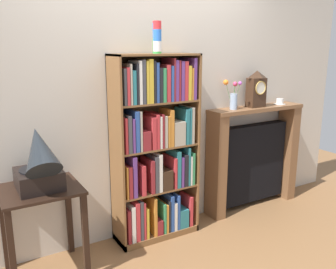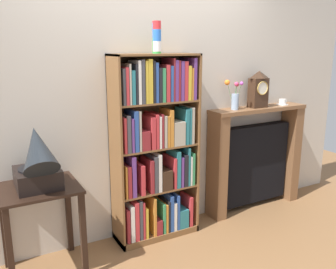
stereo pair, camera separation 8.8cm
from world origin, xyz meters
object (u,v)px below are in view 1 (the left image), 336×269
at_px(gramophone, 39,162).
at_px(mantel_clock, 256,89).
at_px(bookshelf, 156,150).
at_px(side_table_left, 42,210).
at_px(teacup_with_saucer, 280,102).
at_px(flower_vase, 233,96).
at_px(fireplace_mantel, 252,158).
at_px(cup_stack, 157,37).

xyz_separation_m(gramophone, mantel_clock, (2.29, 0.20, 0.38)).
xyz_separation_m(bookshelf, mantel_clock, (1.23, 0.03, 0.49)).
distance_m(side_table_left, gramophone, 0.41).
height_order(side_table_left, teacup_with_saucer, teacup_with_saucer).
bearing_deg(flower_vase, side_table_left, -175.92).
bearing_deg(flower_vase, fireplace_mantel, 2.36).
bearing_deg(side_table_left, cup_stack, 3.41).
height_order(flower_vase, teacup_with_saucer, flower_vase).
xyz_separation_m(bookshelf, cup_stack, (0.00, -0.03, 1.00)).
bearing_deg(fireplace_mantel, mantel_clock, -133.53).
relative_size(flower_vase, teacup_with_saucer, 2.33).
distance_m(bookshelf, mantel_clock, 1.33).
bearing_deg(teacup_with_saucer, gramophone, -175.65).
xyz_separation_m(bookshelf, fireplace_mantel, (1.26, 0.06, -0.29)).
relative_size(side_table_left, teacup_with_saucer, 5.63).
bearing_deg(cup_stack, teacup_with_saucer, 2.51).
xyz_separation_m(mantel_clock, flower_vase, (-0.31, 0.01, -0.06)).
relative_size(cup_stack, teacup_with_saucer, 2.06).
relative_size(mantel_clock, flower_vase, 1.27).
relative_size(cup_stack, fireplace_mantel, 0.23).
height_order(cup_stack, gramophone, cup_stack).
bearing_deg(cup_stack, side_table_left, -176.59).
bearing_deg(fireplace_mantel, cup_stack, -175.81).
relative_size(gramophone, flower_vase, 1.82).
xyz_separation_m(cup_stack, side_table_left, (-1.05, -0.06, -1.29)).
relative_size(fireplace_mantel, mantel_clock, 3.04).
distance_m(gramophone, flower_vase, 2.02).
xyz_separation_m(side_table_left, teacup_with_saucer, (2.66, 0.13, 0.62)).
bearing_deg(side_table_left, flower_vase, 4.08).
height_order(bookshelf, teacup_with_saucer, bookshelf).
xyz_separation_m(gramophone, teacup_with_saucer, (2.66, 0.20, 0.22)).
bearing_deg(gramophone, mantel_clock, 4.98).
relative_size(side_table_left, gramophone, 1.33).
distance_m(bookshelf, cup_stack, 1.00).
distance_m(gramophone, mantel_clock, 2.33).
bearing_deg(gramophone, side_table_left, 90.00).
height_order(cup_stack, flower_vase, cup_stack).
relative_size(side_table_left, mantel_clock, 1.90).
xyz_separation_m(bookshelf, teacup_with_saucer, (1.60, 0.04, 0.32)).
xyz_separation_m(fireplace_mantel, mantel_clock, (-0.02, -0.02, 0.78)).
height_order(bookshelf, fireplace_mantel, bookshelf).
height_order(bookshelf, gramophone, bookshelf).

